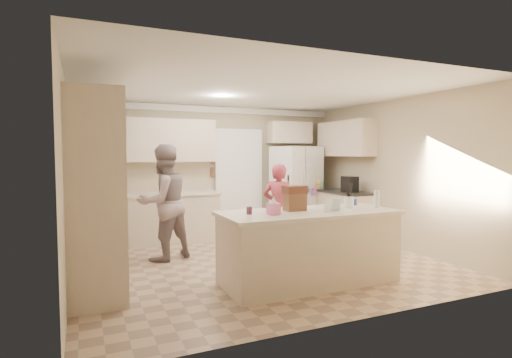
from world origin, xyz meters
name	(u,v)px	position (x,y,z in m)	size (l,w,h in m)	color
floor	(259,263)	(0.00, 0.00, -0.01)	(5.20, 4.60, 0.02)	tan
ceiling	(259,89)	(0.00, 0.00, 2.61)	(5.20, 4.60, 0.02)	white
wall_back	(213,171)	(0.00, 2.31, 1.30)	(5.20, 0.02, 2.60)	#B8A98B
wall_front	(357,190)	(0.00, -2.31, 1.30)	(5.20, 0.02, 2.60)	#B8A98B
wall_left	(66,182)	(-2.61, 0.00, 1.30)	(0.02, 4.60, 2.60)	#B8A98B
wall_right	(395,174)	(2.61, 0.00, 1.30)	(0.02, 4.60, 2.60)	#B8A98B
crown_back	(213,110)	(0.00, 2.26, 2.53)	(5.20, 0.08, 0.12)	white
pantry_bank	(93,190)	(-2.30, 0.20, 1.18)	(0.60, 2.60, 2.35)	beige
back_base_cab	(159,219)	(-1.15, 2.00, 0.44)	(2.20, 0.60, 0.88)	beige
back_countertop	(158,195)	(-1.15, 1.99, 0.90)	(2.24, 0.63, 0.04)	beige
back_upper_cab	(156,140)	(-1.15, 2.12, 1.90)	(2.20, 0.35, 0.80)	beige
doorway_opening	(239,183)	(0.55, 2.28, 1.05)	(0.90, 0.06, 2.10)	black
doorway_casing	(239,183)	(0.55, 2.24, 1.05)	(1.02, 0.03, 2.22)	white
wall_frame_upper	(214,159)	(0.02, 2.27, 1.55)	(0.15, 0.02, 0.20)	brown
wall_frame_lower	(214,172)	(0.02, 2.27, 1.28)	(0.15, 0.02, 0.20)	brown
refrigerator	(296,190)	(1.66, 1.82, 0.90)	(0.90, 0.70, 1.80)	white
fridge_seam	(305,191)	(1.66, 1.47, 0.90)	(0.01, 0.02, 1.78)	gray
fridge_dispenser	(296,179)	(1.44, 1.46, 1.15)	(0.22, 0.03, 0.35)	black
fridge_handle_l	(303,184)	(1.61, 1.45, 1.05)	(0.02, 0.02, 0.85)	silver
fridge_handle_r	(307,184)	(1.71, 1.45, 1.05)	(0.02, 0.02, 0.85)	silver
over_fridge_cab	(289,133)	(1.65, 2.12, 2.10)	(0.95, 0.35, 0.45)	beige
right_base_cab	(345,215)	(2.30, 1.00, 0.44)	(0.60, 1.20, 0.88)	beige
right_countertop	(345,192)	(2.29, 1.00, 0.90)	(0.63, 1.24, 0.04)	#2D2B28
right_upper_cab	(345,139)	(2.43, 1.20, 1.95)	(0.35, 1.50, 0.70)	beige
coffee_maker	(350,184)	(2.25, 0.80, 1.07)	(0.22, 0.28, 0.30)	black
island_base	(309,249)	(0.20, -1.10, 0.44)	(2.20, 0.90, 0.88)	beige
island_top	(309,213)	(0.20, -1.10, 0.90)	(2.28, 0.96, 0.05)	beige
utensil_crock	(349,202)	(0.85, -1.05, 1.00)	(0.13, 0.13, 0.15)	white
tissue_box	(273,209)	(-0.35, -1.20, 1.00)	(0.13, 0.13, 0.14)	pink
tissue_plume	(274,200)	(-0.35, -1.20, 1.10)	(0.08, 0.08, 0.08)	white
dollhouse_body	(295,202)	(0.05, -1.00, 1.04)	(0.26, 0.18, 0.22)	brown
dollhouse_roof	(295,190)	(0.05, -1.00, 1.20)	(0.28, 0.20, 0.10)	#592D1E
jam_jar	(249,210)	(-0.60, -1.05, 0.97)	(0.07, 0.07, 0.09)	#59263F
greeting_card_a	(328,206)	(0.35, -1.30, 1.01)	(0.12, 0.01, 0.16)	white
greeting_card_b	(336,205)	(0.50, -1.25, 1.01)	(0.12, 0.01, 0.16)	silver
water_bottle	(377,199)	(1.15, -1.25, 1.04)	(0.07, 0.07, 0.24)	silver
shaker_salt	(351,202)	(1.02, -0.88, 0.97)	(0.05, 0.05, 0.09)	#35509E
shaker_pepper	(355,202)	(1.09, -0.88, 0.97)	(0.05, 0.05, 0.09)	#35509E
teen_boy	(163,202)	(-1.28, 0.77, 0.90)	(0.87, 0.68, 1.80)	gray
teen_girl	(279,208)	(0.56, 0.44, 0.75)	(0.54, 0.36, 1.49)	#A53340
fridge_magnets	(305,191)	(1.66, 1.46, 0.90)	(0.76, 0.02, 1.44)	tan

